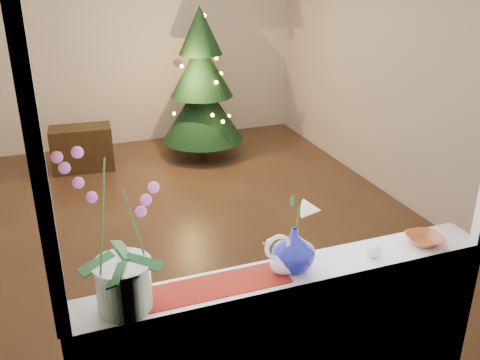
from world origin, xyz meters
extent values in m
plane|color=#372016|center=(0.00, 0.00, 0.00)|extent=(5.00, 5.00, 0.00)
cube|color=beige|center=(0.00, 2.50, 1.35)|extent=(4.50, 0.10, 2.70)
cube|color=beige|center=(0.00, -2.50, 1.35)|extent=(4.50, 0.10, 2.70)
cube|color=beige|center=(2.25, 0.00, 1.35)|extent=(0.10, 5.00, 2.70)
cube|color=white|center=(0.00, -2.46, 0.44)|extent=(2.20, 0.08, 0.88)
cube|color=white|center=(0.00, -2.37, 0.90)|extent=(2.20, 0.26, 0.04)
cube|color=maroon|center=(-0.38, -2.37, 0.92)|extent=(0.70, 0.20, 0.01)
imported|color=navy|center=(0.02, -2.36, 1.05)|extent=(0.29, 0.29, 0.26)
sphere|color=white|center=(0.46, -2.41, 0.96)|extent=(0.09, 0.09, 0.07)
imported|color=#994B21|center=(0.79, -2.38, 0.94)|extent=(0.18, 0.18, 0.04)
cube|color=black|center=(-0.70, 1.71, 0.26)|extent=(0.71, 0.40, 0.52)
camera|label=1|loc=(-1.02, -4.39, 2.38)|focal=40.00mm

